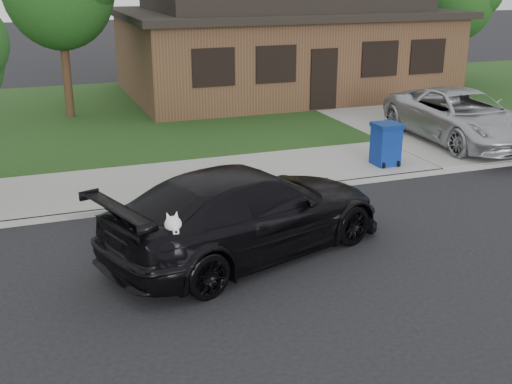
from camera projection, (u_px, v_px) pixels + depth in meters
name	position (u px, v px, depth m)	size (l,w,h in m)	color
ground	(385.00, 248.00, 11.77)	(120.00, 120.00, 0.00)	black
sidewalk	(282.00, 170.00, 16.19)	(60.00, 3.00, 0.12)	gray
curb	(307.00, 188.00, 14.86)	(60.00, 0.12, 0.12)	gray
lawn	(199.00, 109.00, 23.29)	(60.00, 13.00, 0.13)	#193814
driveway	(386.00, 113.00, 22.57)	(4.50, 13.00, 0.14)	gray
sedan	(247.00, 212.00, 11.34)	(5.85, 3.88, 1.58)	black
minivan	(461.00, 116.00, 18.39)	(2.42, 5.26, 1.46)	#ADB1B5
recycling_bin	(386.00, 144.00, 16.26)	(0.65, 0.70, 1.08)	navy
house	(281.00, 41.00, 25.68)	(12.60, 8.60, 4.65)	#422B1C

